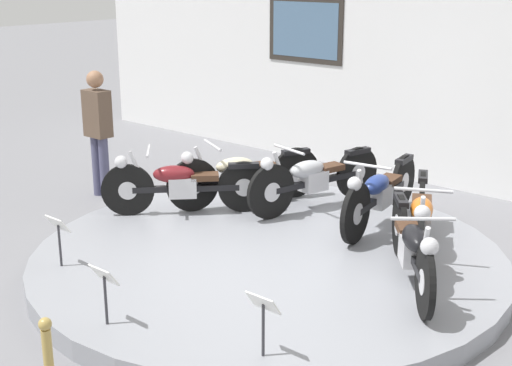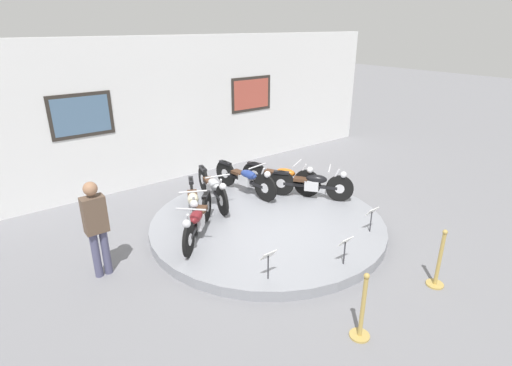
# 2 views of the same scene
# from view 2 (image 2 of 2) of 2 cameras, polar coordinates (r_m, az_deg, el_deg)

# --- Properties ---
(ground_plane) EXTENTS (60.00, 60.00, 0.00)m
(ground_plane) POSITION_cam_2_polar(r_m,az_deg,el_deg) (8.42, 1.63, -6.41)
(ground_plane) COLOR slate
(display_platform) EXTENTS (4.81, 4.81, 0.19)m
(display_platform) POSITION_cam_2_polar(r_m,az_deg,el_deg) (8.37, 1.64, -5.83)
(display_platform) COLOR gray
(display_platform) RESTS_ON ground_plane
(back_wall) EXTENTS (14.00, 0.22, 3.72)m
(back_wall) POSITION_cam_2_polar(r_m,az_deg,el_deg) (10.91, -11.35, 10.22)
(back_wall) COLOR white
(back_wall) RESTS_ON ground_plane
(motorcycle_maroon) EXTENTS (1.40, 1.45, 0.78)m
(motorcycle_maroon) POSITION_cam_2_polar(r_m,az_deg,el_deg) (7.59, -8.34, -5.17)
(motorcycle_maroon) COLOR black
(motorcycle_maroon) RESTS_ON display_platform
(motorcycle_cream) EXTENTS (0.93, 1.81, 0.79)m
(motorcycle_cream) POSITION_cam_2_polar(r_m,az_deg,el_deg) (8.28, -8.97, -2.73)
(motorcycle_cream) COLOR black
(motorcycle_cream) RESTS_ON display_platform
(motorcycle_silver) EXTENTS (0.62, 1.96, 0.80)m
(motorcycle_silver) POSITION_cam_2_polar(r_m,az_deg,el_deg) (8.96, -6.21, -0.59)
(motorcycle_silver) COLOR black
(motorcycle_silver) RESTS_ON display_platform
(motorcycle_blue) EXTENTS (0.54, 1.99, 0.80)m
(motorcycle_blue) POSITION_cam_2_polar(r_m,az_deg,el_deg) (9.43, -1.48, 0.70)
(motorcycle_blue) COLOR black
(motorcycle_blue) RESTS_ON display_platform
(motorcycle_orange) EXTENTS (0.98, 1.80, 0.80)m
(motorcycle_orange) POSITION_cam_2_polar(r_m,az_deg,el_deg) (9.54, 3.69, 0.93)
(motorcycle_orange) COLOR black
(motorcycle_orange) RESTS_ON display_platform
(motorcycle_black) EXTENTS (1.27, 1.58, 0.79)m
(motorcycle_black) POSITION_cam_2_polar(r_m,az_deg,el_deg) (9.25, 8.00, -0.02)
(motorcycle_black) COLOR black
(motorcycle_black) RESTS_ON display_platform
(info_placard_front_left) EXTENTS (0.26, 0.11, 0.51)m
(info_placard_front_left) POSITION_cam_2_polar(r_m,az_deg,el_deg) (6.36, 1.76, -10.78)
(info_placard_front_left) COLOR #333338
(info_placard_front_left) RESTS_ON display_platform
(info_placard_front_centre) EXTENTS (0.26, 0.11, 0.51)m
(info_placard_front_centre) POSITION_cam_2_polar(r_m,az_deg,el_deg) (6.88, 12.62, -8.63)
(info_placard_front_centre) COLOR #333338
(info_placard_front_centre) RESTS_ON display_platform
(info_placard_front_right) EXTENTS (0.26, 0.11, 0.51)m
(info_placard_front_right) POSITION_cam_2_polar(r_m,az_deg,el_deg) (8.03, 16.20, -4.34)
(info_placard_front_right) COLOR #333338
(info_placard_front_right) RESTS_ON display_platform
(visitor_standing) EXTENTS (0.36, 0.22, 1.70)m
(visitor_standing) POSITION_cam_2_polar(r_m,az_deg,el_deg) (7.00, -21.88, -5.47)
(visitor_standing) COLOR #4C4C6B
(visitor_standing) RESTS_ON ground_plane
(stanchion_post_left_of_entry) EXTENTS (0.28, 0.28, 1.02)m
(stanchion_post_left_of_entry) POSITION_cam_2_polar(r_m,az_deg,el_deg) (5.81, 14.88, -17.90)
(stanchion_post_left_of_entry) COLOR tan
(stanchion_post_left_of_entry) RESTS_ON ground_plane
(stanchion_post_right_of_entry) EXTENTS (0.28, 0.28, 1.02)m
(stanchion_post_right_of_entry) POSITION_cam_2_polar(r_m,az_deg,el_deg) (7.18, 24.57, -10.88)
(stanchion_post_right_of_entry) COLOR tan
(stanchion_post_right_of_entry) RESTS_ON ground_plane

